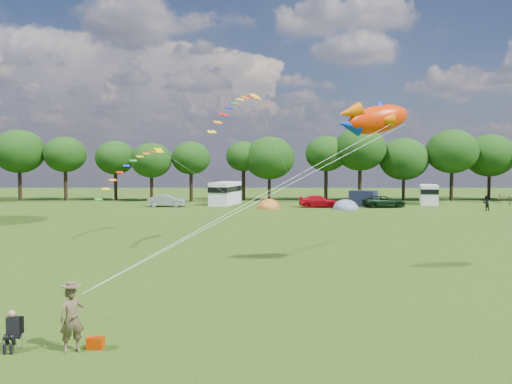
{
  "coord_description": "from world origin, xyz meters",
  "views": [
    {
      "loc": [
        0.11,
        -24.05,
        5.89
      ],
      "look_at": [
        0.0,
        8.0,
        4.0
      ],
      "focal_mm": 40.0,
      "sensor_mm": 36.0,
      "label": 1
    }
  ],
  "objects_px": {
    "fish_kite": "(372,119)",
    "car_d": "(384,202)",
    "car_c": "(319,201)",
    "campervan_c": "(225,193)",
    "tent_orange": "(269,208)",
    "car_b": "(166,201)",
    "camp_chair": "(13,326)",
    "walker_a": "(486,203)",
    "kite_flyer": "(72,319)",
    "tent_greyblue": "(346,209)",
    "campervan_d": "(429,194)"
  },
  "relations": [
    {
      "from": "car_b",
      "to": "camp_chair",
      "type": "height_order",
      "value": "car_b"
    },
    {
      "from": "campervan_d",
      "to": "camp_chair",
      "type": "distance_m",
      "value": 63.16
    },
    {
      "from": "campervan_c",
      "to": "car_d",
      "type": "bearing_deg",
      "value": -85.18
    },
    {
      "from": "car_b",
      "to": "walker_a",
      "type": "height_order",
      "value": "walker_a"
    },
    {
      "from": "campervan_c",
      "to": "tent_orange",
      "type": "distance_m",
      "value": 7.84
    },
    {
      "from": "car_d",
      "to": "car_c",
      "type": "bearing_deg",
      "value": 83.37
    },
    {
      "from": "car_c",
      "to": "kite_flyer",
      "type": "bearing_deg",
      "value": 172.21
    },
    {
      "from": "walker_a",
      "to": "camp_chair",
      "type": "bearing_deg",
      "value": 32.56
    },
    {
      "from": "car_d",
      "to": "camp_chair",
      "type": "relative_size",
      "value": 4.12
    },
    {
      "from": "tent_greyblue",
      "to": "walker_a",
      "type": "height_order",
      "value": "walker_a"
    },
    {
      "from": "tent_greyblue",
      "to": "car_d",
      "type": "bearing_deg",
      "value": 28.38
    },
    {
      "from": "car_b",
      "to": "walker_a",
      "type": "relative_size",
      "value": 2.47
    },
    {
      "from": "tent_orange",
      "to": "walker_a",
      "type": "xyz_separation_m",
      "value": [
        24.54,
        -2.58,
        0.84
      ]
    },
    {
      "from": "kite_flyer",
      "to": "tent_orange",
      "type": "bearing_deg",
      "value": 54.65
    },
    {
      "from": "campervan_c",
      "to": "tent_orange",
      "type": "relative_size",
      "value": 2.03
    },
    {
      "from": "kite_flyer",
      "to": "car_b",
      "type": "bearing_deg",
      "value": 68.61
    },
    {
      "from": "camp_chair",
      "to": "fish_kite",
      "type": "relative_size",
      "value": 0.3
    },
    {
      "from": "tent_orange",
      "to": "camp_chair",
      "type": "height_order",
      "value": "camp_chair"
    },
    {
      "from": "camp_chair",
      "to": "tent_greyblue",
      "type": "bearing_deg",
      "value": 51.88
    },
    {
      "from": "tent_greyblue",
      "to": "car_b",
      "type": "bearing_deg",
      "value": 170.67
    },
    {
      "from": "car_b",
      "to": "car_c",
      "type": "distance_m",
      "value": 18.56
    },
    {
      "from": "tent_greyblue",
      "to": "kite_flyer",
      "type": "height_order",
      "value": "kite_flyer"
    },
    {
      "from": "car_d",
      "to": "tent_greyblue",
      "type": "xyz_separation_m",
      "value": [
        -5.09,
        -2.75,
        -0.69
      ]
    },
    {
      "from": "campervan_c",
      "to": "fish_kite",
      "type": "relative_size",
      "value": 1.49
    },
    {
      "from": "tent_orange",
      "to": "camp_chair",
      "type": "distance_m",
      "value": 50.49
    },
    {
      "from": "car_b",
      "to": "camp_chair",
      "type": "distance_m",
      "value": 52.08
    },
    {
      "from": "campervan_c",
      "to": "camp_chair",
      "type": "height_order",
      "value": "campervan_c"
    },
    {
      "from": "car_c",
      "to": "camp_chair",
      "type": "xyz_separation_m",
      "value": [
        -14.91,
        -51.18,
        0.04
      ]
    },
    {
      "from": "car_b",
      "to": "kite_flyer",
      "type": "height_order",
      "value": "kite_flyer"
    },
    {
      "from": "car_b",
      "to": "campervan_d",
      "type": "height_order",
      "value": "campervan_d"
    },
    {
      "from": "campervan_d",
      "to": "walker_a",
      "type": "bearing_deg",
      "value": -142.39
    },
    {
      "from": "kite_flyer",
      "to": "campervan_d",
      "type": "bearing_deg",
      "value": 36.32
    },
    {
      "from": "car_b",
      "to": "campervan_c",
      "type": "height_order",
      "value": "campervan_c"
    },
    {
      "from": "tent_orange",
      "to": "kite_flyer",
      "type": "distance_m",
      "value": 50.31
    },
    {
      "from": "campervan_d",
      "to": "walker_a",
      "type": "xyz_separation_m",
      "value": [
        3.87,
        -8.74,
        -0.48
      ]
    },
    {
      "from": "fish_kite",
      "to": "car_d",
      "type": "bearing_deg",
      "value": 62.29
    },
    {
      "from": "campervan_c",
      "to": "walker_a",
      "type": "distance_m",
      "value": 31.04
    },
    {
      "from": "tent_greyblue",
      "to": "walker_a",
      "type": "relative_size",
      "value": 1.97
    },
    {
      "from": "car_b",
      "to": "tent_orange",
      "type": "bearing_deg",
      "value": -99.38
    },
    {
      "from": "car_d",
      "to": "tent_greyblue",
      "type": "height_order",
      "value": "car_d"
    },
    {
      "from": "tent_orange",
      "to": "campervan_d",
      "type": "bearing_deg",
      "value": 16.58
    },
    {
      "from": "campervan_c",
      "to": "tent_orange",
      "type": "xyz_separation_m",
      "value": [
        5.44,
        -5.44,
        -1.52
      ]
    },
    {
      "from": "car_b",
      "to": "fish_kite",
      "type": "xyz_separation_m",
      "value": [
        17.16,
        -39.13,
        7.2
      ]
    },
    {
      "from": "tent_greyblue",
      "to": "kite_flyer",
      "type": "bearing_deg",
      "value": -108.03
    },
    {
      "from": "car_c",
      "to": "car_d",
      "type": "relative_size",
      "value": 0.92
    },
    {
      "from": "campervan_d",
      "to": "fish_kite",
      "type": "distance_m",
      "value": 46.38
    },
    {
      "from": "tent_greyblue",
      "to": "kite_flyer",
      "type": "relative_size",
      "value": 1.69
    },
    {
      "from": "car_b",
      "to": "campervan_c",
      "type": "relative_size",
      "value": 0.67
    },
    {
      "from": "campervan_c",
      "to": "campervan_d",
      "type": "distance_m",
      "value": 26.12
    },
    {
      "from": "car_b",
      "to": "kite_flyer",
      "type": "distance_m",
      "value": 52.36
    }
  ]
}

